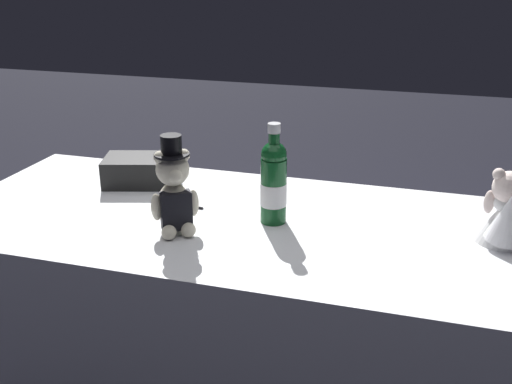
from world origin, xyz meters
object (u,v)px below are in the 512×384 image
Objects in this scene: teddy_bear_bride at (507,213)px; signing_pen at (188,206)px; champagne_bottle at (274,181)px; teddy_bear_groom at (174,193)px; gift_case_black at (141,170)px.

signing_pen is (1.01, 0.01, -0.09)m from teddy_bear_bride.
signing_pen is (0.31, -0.03, -0.13)m from champagne_bottle.
teddy_bear_bride is (-0.97, -0.20, -0.03)m from teddy_bear_groom.
teddy_bear_groom reaches higher than gift_case_black.
champagne_bottle is 2.57× the size of signing_pen.
teddy_bear_bride is 1.02m from signing_pen.
champagne_bottle is at bearing 174.42° from signing_pen.
teddy_bear_bride is 1.28m from gift_case_black.
champagne_bottle is 0.34m from signing_pen.
signing_pen is (0.04, -0.19, -0.13)m from teddy_bear_groom.
gift_case_black is at bearing -7.15° from teddy_bear_bride.
teddy_bear_bride is 0.70× the size of champagne_bottle.
gift_case_black is (0.30, -0.36, -0.08)m from teddy_bear_groom.
teddy_bear_bride is at bearing 172.85° from gift_case_black.
gift_case_black is (0.26, -0.17, 0.05)m from signing_pen.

